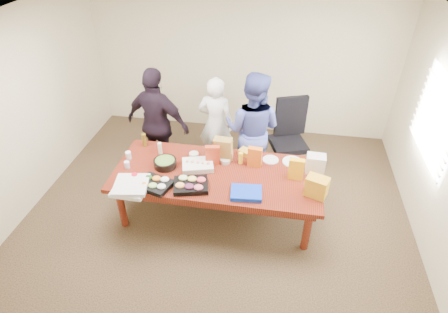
% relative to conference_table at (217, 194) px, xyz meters
% --- Properties ---
extents(floor, '(5.50, 5.00, 0.02)m').
position_rel_conference_table_xyz_m(floor, '(0.00, 0.00, -0.39)').
color(floor, '#47301E').
rests_on(floor, ground).
extents(ceiling, '(5.50, 5.00, 0.02)m').
position_rel_conference_table_xyz_m(ceiling, '(0.00, 0.00, 2.33)').
color(ceiling, white).
rests_on(ceiling, wall_back).
extents(wall_back, '(5.50, 0.04, 2.70)m').
position_rel_conference_table_xyz_m(wall_back, '(0.00, 2.50, 0.98)').
color(wall_back, beige).
rests_on(wall_back, floor).
extents(wall_left, '(0.04, 5.00, 2.70)m').
position_rel_conference_table_xyz_m(wall_left, '(-2.75, 0.00, 0.98)').
color(wall_left, beige).
rests_on(wall_left, floor).
extents(window_panel, '(0.03, 1.40, 1.10)m').
position_rel_conference_table_xyz_m(window_panel, '(2.72, 0.60, 1.12)').
color(window_panel, white).
rests_on(window_panel, wall_right).
extents(window_blinds, '(0.04, 1.36, 1.00)m').
position_rel_conference_table_xyz_m(window_blinds, '(2.68, 0.60, 1.12)').
color(window_blinds, beige).
rests_on(window_blinds, wall_right).
extents(conference_table, '(2.80, 1.20, 0.75)m').
position_rel_conference_table_xyz_m(conference_table, '(0.00, 0.00, 0.00)').
color(conference_table, '#4C1C0F').
rests_on(conference_table, floor).
extents(office_chair, '(0.80, 0.80, 1.22)m').
position_rel_conference_table_xyz_m(office_chair, '(0.94, 1.17, 0.24)').
color(office_chair, black).
rests_on(office_chair, floor).
extents(person_center, '(0.62, 0.44, 1.61)m').
position_rel_conference_table_xyz_m(person_center, '(-0.23, 1.18, 0.43)').
color(person_center, white).
rests_on(person_center, floor).
extents(person_right, '(1.00, 0.85, 1.84)m').
position_rel_conference_table_xyz_m(person_right, '(0.38, 0.91, 0.55)').
color(person_right, '#3F4B97').
rests_on(person_right, floor).
extents(person_left, '(1.14, 0.68, 1.82)m').
position_rel_conference_table_xyz_m(person_left, '(-1.09, 0.85, 0.53)').
color(person_left, black).
rests_on(person_left, floor).
extents(veggie_tray, '(0.49, 0.43, 0.06)m').
position_rel_conference_table_xyz_m(veggie_tray, '(-0.73, -0.42, 0.41)').
color(veggie_tray, black).
rests_on(veggie_tray, conference_table).
extents(fruit_tray, '(0.50, 0.43, 0.07)m').
position_rel_conference_table_xyz_m(fruit_tray, '(-0.27, -0.35, 0.41)').
color(fruit_tray, black).
rests_on(fruit_tray, conference_table).
extents(sheet_cake, '(0.49, 0.42, 0.07)m').
position_rel_conference_table_xyz_m(sheet_cake, '(-0.28, 0.08, 0.41)').
color(sheet_cake, silver).
rests_on(sheet_cake, conference_table).
extents(salad_bowl, '(0.40, 0.40, 0.10)m').
position_rel_conference_table_xyz_m(salad_bowl, '(-0.73, 0.03, 0.43)').
color(salad_bowl, black).
rests_on(salad_bowl, conference_table).
extents(chip_bag_blue, '(0.41, 0.32, 0.06)m').
position_rel_conference_table_xyz_m(chip_bag_blue, '(0.44, -0.38, 0.40)').
color(chip_bag_blue, '#0C35C8').
rests_on(chip_bag_blue, conference_table).
extents(chip_bag_red, '(0.21, 0.11, 0.29)m').
position_rel_conference_table_xyz_m(chip_bag_red, '(-0.10, 0.20, 0.52)').
color(chip_bag_red, '#AF351A').
rests_on(chip_bag_red, conference_table).
extents(chip_bag_yellow, '(0.21, 0.09, 0.30)m').
position_rel_conference_table_xyz_m(chip_bag_yellow, '(1.04, 0.06, 0.53)').
color(chip_bag_yellow, '#F1AF12').
rests_on(chip_bag_yellow, conference_table).
extents(chip_bag_orange, '(0.20, 0.10, 0.30)m').
position_rel_conference_table_xyz_m(chip_bag_orange, '(0.48, 0.24, 0.52)').
color(chip_bag_orange, '#D55F14').
rests_on(chip_bag_orange, conference_table).
extents(mayo_jar, '(0.11, 0.11, 0.15)m').
position_rel_conference_table_xyz_m(mayo_jar, '(-0.12, 0.35, 0.45)').
color(mayo_jar, white).
rests_on(mayo_jar, conference_table).
extents(mustard_bottle, '(0.08, 0.08, 0.17)m').
position_rel_conference_table_xyz_m(mustard_bottle, '(0.29, 0.27, 0.46)').
color(mustard_bottle, yellow).
rests_on(mustard_bottle, conference_table).
extents(dressing_bottle, '(0.08, 0.08, 0.20)m').
position_rel_conference_table_xyz_m(dressing_bottle, '(-1.19, 0.46, 0.48)').
color(dressing_bottle, '#5D480E').
rests_on(dressing_bottle, conference_table).
extents(ranch_bottle, '(0.07, 0.07, 0.18)m').
position_rel_conference_table_xyz_m(ranch_bottle, '(-0.89, 0.31, 0.46)').
color(ranch_bottle, beige).
rests_on(ranch_bottle, conference_table).
extents(banana_bunch, '(0.28, 0.23, 0.08)m').
position_rel_conference_table_xyz_m(banana_bunch, '(0.36, 0.48, 0.41)').
color(banana_bunch, gold).
rests_on(banana_bunch, conference_table).
extents(bread_loaf, '(0.30, 0.14, 0.12)m').
position_rel_conference_table_xyz_m(bread_loaf, '(0.01, 0.35, 0.43)').
color(bread_loaf, olive).
rests_on(bread_loaf, conference_table).
extents(kraft_bag, '(0.26, 0.16, 0.33)m').
position_rel_conference_table_xyz_m(kraft_bag, '(0.02, 0.33, 0.54)').
color(kraft_bag, olive).
rests_on(kraft_bag, conference_table).
extents(red_cup, '(0.09, 0.09, 0.11)m').
position_rel_conference_table_xyz_m(red_cup, '(-1.03, -0.34, 0.43)').
color(red_cup, red).
rests_on(red_cup, conference_table).
extents(clear_cup_a, '(0.09, 0.09, 0.10)m').
position_rel_conference_table_xyz_m(clear_cup_a, '(-1.24, -0.10, 0.42)').
color(clear_cup_a, white).
rests_on(clear_cup_a, conference_table).
extents(clear_cup_b, '(0.09, 0.09, 0.11)m').
position_rel_conference_table_xyz_m(clear_cup_b, '(-1.30, 0.11, 0.43)').
color(clear_cup_b, white).
rests_on(clear_cup_b, conference_table).
extents(pizza_box_lower, '(0.42, 0.42, 0.05)m').
position_rel_conference_table_xyz_m(pizza_box_lower, '(-1.02, -0.52, 0.40)').
color(pizza_box_lower, silver).
rests_on(pizza_box_lower, conference_table).
extents(pizza_box_upper, '(0.48, 0.48, 0.05)m').
position_rel_conference_table_xyz_m(pizza_box_upper, '(-1.01, -0.52, 0.45)').
color(pizza_box_upper, silver).
rests_on(pizza_box_upper, pizza_box_lower).
extents(plate_a, '(0.31, 0.31, 0.02)m').
position_rel_conference_table_xyz_m(plate_a, '(1.00, 0.41, 0.38)').
color(plate_a, white).
rests_on(plate_a, conference_table).
extents(plate_b, '(0.26, 0.26, 0.01)m').
position_rel_conference_table_xyz_m(plate_b, '(0.70, 0.41, 0.38)').
color(plate_b, silver).
rests_on(plate_b, conference_table).
extents(dip_bowl_a, '(0.16, 0.16, 0.06)m').
position_rel_conference_table_xyz_m(dip_bowl_a, '(0.07, 0.25, 0.40)').
color(dip_bowl_a, beige).
rests_on(dip_bowl_a, conference_table).
extents(dip_bowl_b, '(0.16, 0.16, 0.05)m').
position_rel_conference_table_xyz_m(dip_bowl_b, '(-0.40, 0.32, 0.40)').
color(dip_bowl_b, beige).
rests_on(dip_bowl_b, conference_table).
extents(grocery_bag_white, '(0.25, 0.19, 0.26)m').
position_rel_conference_table_xyz_m(grocery_bag_white, '(1.30, 0.24, 0.51)').
color(grocery_bag_white, silver).
rests_on(grocery_bag_white, conference_table).
extents(grocery_bag_yellow, '(0.31, 0.26, 0.27)m').
position_rel_conference_table_xyz_m(grocery_bag_yellow, '(1.30, -0.23, 0.51)').
color(grocery_bag_yellow, gold).
rests_on(grocery_bag_yellow, conference_table).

